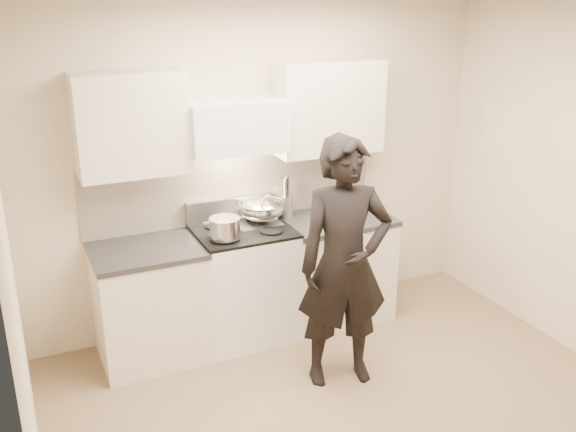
{
  "coord_description": "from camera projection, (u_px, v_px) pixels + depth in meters",
  "views": [
    {
      "loc": [
        -1.95,
        -3.04,
        2.76
      ],
      "look_at": [
        -0.08,
        1.05,
        1.15
      ],
      "focal_mm": 40.0,
      "sensor_mm": 36.0,
      "label": 1
    }
  ],
  "objects": [
    {
      "name": "person",
      "position": [
        344.0,
        264.0,
        4.51
      ],
      "size": [
        0.75,
        0.57,
        1.84
      ],
      "primitive_type": "imported",
      "rotation": [
        0.0,
        0.0,
        -0.21
      ],
      "color": "black",
      "rests_on": "ground"
    },
    {
      "name": "stove",
      "position": [
        244.0,
        283.0,
        5.25
      ],
      "size": [
        0.76,
        0.65,
        0.96
      ],
      "color": "silver",
      "rests_on": "ground"
    },
    {
      "name": "stock_pot",
      "position": [
        225.0,
        228.0,
        4.85
      ],
      "size": [
        0.34,
        0.24,
        0.16
      ],
      "color": "silver",
      "rests_on": "stove"
    },
    {
      "name": "spice_jar",
      "position": [
        320.0,
        208.0,
        5.49
      ],
      "size": [
        0.05,
        0.05,
        0.1
      ],
      "color": "orange",
      "rests_on": "counter_right"
    },
    {
      "name": "room_shell",
      "position": [
        336.0,
        181.0,
        4.06
      ],
      "size": [
        4.04,
        3.54,
        2.7
      ],
      "color": "beige",
      "rests_on": "ground"
    },
    {
      "name": "counter_right",
      "position": [
        334.0,
        267.0,
        5.58
      ],
      "size": [
        0.92,
        0.67,
        0.92
      ],
      "color": "beige",
      "rests_on": "ground"
    },
    {
      "name": "utensil_crock",
      "position": [
        285.0,
        205.0,
        5.39
      ],
      "size": [
        0.13,
        0.13,
        0.35
      ],
      "color": "silver",
      "rests_on": "counter_right"
    },
    {
      "name": "oil_glass",
      "position": [
        360.0,
        202.0,
        5.58
      ],
      "size": [
        0.08,
        0.08,
        0.15
      ],
      "color": "#C66E1D",
      "rests_on": "counter_right"
    },
    {
      "name": "wok",
      "position": [
        262.0,
        208.0,
        5.21
      ],
      "size": [
        0.38,
        0.47,
        0.31
      ],
      "color": "silver",
      "rests_on": "stove"
    },
    {
      "name": "counter_left",
      "position": [
        150.0,
        303.0,
        4.94
      ],
      "size": [
        0.82,
        0.67,
        0.92
      ],
      "color": "beige",
      "rests_on": "ground"
    },
    {
      "name": "ground_plane",
      "position": [
        364.0,
        423.0,
        4.3
      ],
      "size": [
        4.0,
        4.0,
        0.0
      ],
      "primitive_type": "plane",
      "color": "#7F6547"
    }
  ]
}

